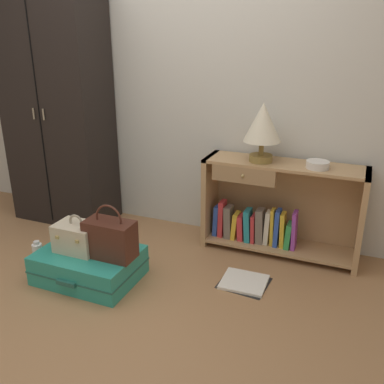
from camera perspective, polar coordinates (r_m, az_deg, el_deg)
The scene contains 11 objects.
ground_plane at distance 2.71m, azimuth -13.74°, elevation -16.23°, with size 9.00×9.00×0.00m, color #9E7047.
back_wall at distance 3.50m, azimuth -0.75°, elevation 15.74°, with size 6.40×0.10×2.60m, color beige.
wardrobe at distance 3.85m, azimuth -17.67°, elevation 10.57°, with size 0.87×0.47×1.98m.
bookshelf at distance 3.28m, azimuth 11.01°, elevation -2.37°, with size 1.18×0.33×0.72m.
table_lamp at distance 3.07m, azimuth 9.52°, elevation 8.94°, with size 0.27×0.27×0.43m.
bowl at distance 3.06m, azimuth 16.59°, elevation 3.55°, with size 0.16×0.16×0.05m, color silver.
suitcase_large at distance 3.03m, azimuth -13.71°, elevation -9.53°, with size 0.68×0.51×0.21m.
train_case at distance 2.98m, azimuth -15.20°, elevation -5.88°, with size 0.29×0.22×0.26m.
handbag at distance 2.83m, azimuth -10.98°, elevation -6.18°, with size 0.33×0.17×0.37m.
bottle at distance 3.29m, azimuth -20.06°, elevation -7.96°, with size 0.07×0.07×0.20m.
open_book_on_floor at distance 2.96m, azimuth 7.04°, elevation -11.98°, with size 0.34×0.31×0.02m.
Camera 1 is at (1.37, -1.70, 1.60)m, focal length 39.51 mm.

